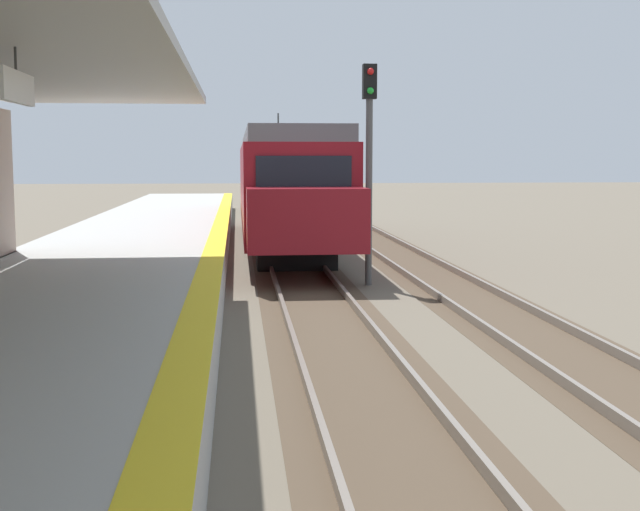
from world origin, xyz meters
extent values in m
cube|color=#A8A8A3|center=(-2.50, 16.00, 0.45)|extent=(5.00, 80.00, 0.90)
cube|color=yellow|center=(-0.25, 16.00, 0.90)|extent=(0.50, 80.00, 0.01)
cube|color=white|center=(-2.20, 13.28, 3.82)|extent=(0.08, 1.40, 0.36)
cylinder|color=#333333|center=(-2.20, 13.28, 4.14)|extent=(0.03, 0.03, 0.27)
cube|color=#4C3D2D|center=(1.90, 20.00, 0.00)|extent=(2.34, 120.00, 0.01)
cube|color=slate|center=(1.18, 20.00, 0.08)|extent=(0.08, 120.00, 0.15)
cube|color=slate|center=(2.62, 20.00, 0.08)|extent=(0.08, 120.00, 0.15)
cube|color=#4C3D2D|center=(5.30, 20.00, 0.00)|extent=(2.34, 120.00, 0.01)
cube|color=slate|center=(4.58, 20.00, 0.08)|extent=(0.08, 120.00, 0.15)
cube|color=slate|center=(6.02, 20.00, 0.08)|extent=(0.08, 120.00, 0.15)
cube|color=maroon|center=(1.90, 32.74, 2.07)|extent=(2.90, 18.00, 2.70)
cube|color=slate|center=(1.90, 32.74, 3.64)|extent=(2.67, 18.00, 0.44)
cube|color=black|center=(1.90, 23.72, 2.48)|extent=(2.32, 0.06, 1.21)
cube|color=maroon|center=(1.90, 22.94, 1.60)|extent=(2.78, 1.60, 1.49)
cube|color=black|center=(3.36, 32.74, 2.48)|extent=(0.04, 15.84, 0.86)
cylinder|color=#333333|center=(1.90, 36.34, 4.31)|extent=(0.06, 0.06, 0.90)
cube|color=black|center=(1.90, 26.89, 0.36)|extent=(2.17, 2.20, 0.72)
cube|color=black|center=(1.90, 38.59, 0.36)|extent=(2.17, 2.20, 0.72)
cylinder|color=#4C4C4C|center=(3.40, 23.12, 2.20)|extent=(0.16, 0.16, 4.40)
cube|color=black|center=(3.40, 23.12, 4.80)|extent=(0.32, 0.24, 0.80)
sphere|color=red|center=(3.40, 22.98, 5.02)|extent=(0.16, 0.16, 0.16)
sphere|color=green|center=(3.40, 22.98, 4.58)|extent=(0.16, 0.16, 0.16)
camera|label=1|loc=(0.29, 3.11, 3.00)|focal=47.95mm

